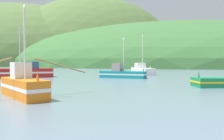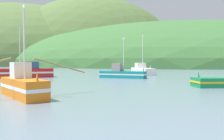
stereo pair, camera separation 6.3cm
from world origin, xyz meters
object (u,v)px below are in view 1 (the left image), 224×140
at_px(fishing_boat_orange, 23,86).
at_px(fishing_boat_red, 24,72).
at_px(fishing_boat_teal, 122,73).
at_px(fishing_boat_white, 142,70).

bearing_deg(fishing_boat_orange, fishing_boat_red, 161.78).
bearing_deg(fishing_boat_red, fishing_boat_teal, 154.54).
bearing_deg(fishing_boat_orange, fishing_boat_teal, 119.71).
height_order(fishing_boat_orange, fishing_boat_white, fishing_boat_white).
distance_m(fishing_boat_red, fishing_boat_orange, 22.17).
height_order(fishing_boat_teal, fishing_boat_white, fishing_boat_white).
bearing_deg(fishing_boat_teal, fishing_boat_white, 88.25).
xyz_separation_m(fishing_boat_teal, fishing_boat_orange, (-7.33, -20.07, 0.14)).
bearing_deg(fishing_boat_red, fishing_boat_white, -176.22).
relative_size(fishing_boat_teal, fishing_boat_orange, 0.92).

